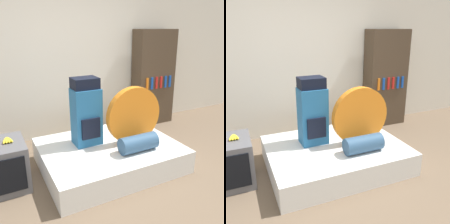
# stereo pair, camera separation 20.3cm
# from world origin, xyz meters

# --- Properties ---
(ground_plane) EXTENTS (16.00, 16.00, 0.00)m
(ground_plane) POSITION_xyz_m (0.00, 0.00, 0.00)
(ground_plane) COLOR brown
(wall_back) EXTENTS (8.00, 0.05, 2.60)m
(wall_back) POSITION_xyz_m (0.00, 1.97, 1.30)
(wall_back) COLOR silver
(wall_back) RESTS_ON ground_plane
(bed) EXTENTS (1.75, 1.36, 0.30)m
(bed) POSITION_xyz_m (0.16, 0.64, 0.15)
(bed) COLOR white
(bed) RESTS_ON ground_plane
(backpack) EXTENTS (0.35, 0.31, 0.88)m
(backpack) POSITION_xyz_m (-0.08, 0.82, 0.73)
(backpack) COLOR #23669E
(backpack) RESTS_ON bed
(tent_bag) EXTENTS (0.76, 0.10, 0.76)m
(tent_bag) POSITION_xyz_m (0.48, 0.56, 0.68)
(tent_bag) COLOR orange
(tent_bag) RESTS_ON bed
(sleeping_roll) EXTENTS (0.49, 0.21, 0.21)m
(sleeping_roll) POSITION_xyz_m (0.40, 0.31, 0.41)
(sleeping_roll) COLOR #33567A
(sleeping_roll) RESTS_ON bed
(television) EXTENTS (0.49, 0.58, 0.55)m
(television) POSITION_xyz_m (-1.13, 0.76, 0.28)
(television) COLOR #5B5B60
(television) RESTS_ON ground_plane
(banana_bunch) EXTENTS (0.13, 0.17, 0.04)m
(banana_bunch) POSITION_xyz_m (-1.06, 0.79, 0.57)
(banana_bunch) COLOR yellow
(banana_bunch) RESTS_ON television
(bookshelf) EXTENTS (0.77, 0.36, 1.75)m
(bookshelf) POSITION_xyz_m (1.65, 1.73, 0.88)
(bookshelf) COLOR #473828
(bookshelf) RESTS_ON ground_plane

